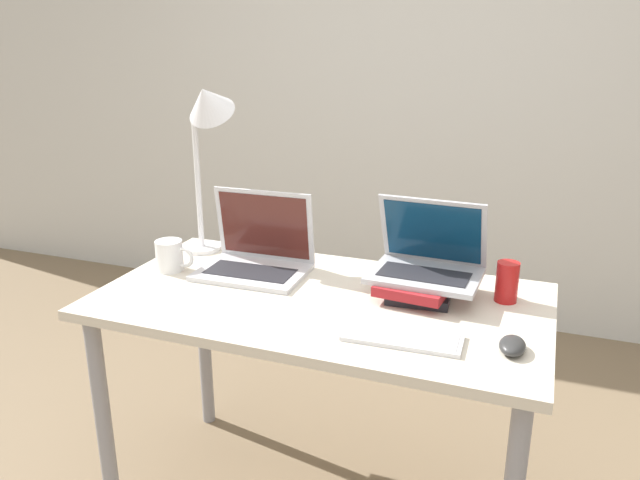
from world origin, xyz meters
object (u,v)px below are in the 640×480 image
Objects in this scene: laptop_on_books at (428,260)px; soda_can at (507,282)px; wireless_keyboard at (403,337)px; book_stack at (419,286)px; mouse at (512,345)px; laptop_left at (256,256)px; mug at (170,256)px; desk_lamp at (206,122)px.

laptop_on_books reaches higher than soda_can.
laptop_on_books is 2.73× the size of soda_can.
wireless_keyboard is (0.01, -0.33, -0.10)m from laptop_on_books.
soda_can is (0.23, 0.02, -0.04)m from laptop_on_books.
laptop_on_books is (0.02, 0.03, 0.07)m from book_stack.
mouse is (0.27, 0.03, 0.01)m from wireless_keyboard.
mouse is 0.84× the size of soda_can.
mug is (-0.27, -0.09, -0.00)m from laptop_left.
mouse is at bearing -82.29° from soda_can.
wireless_keyboard is at bearing -123.17° from soda_can.
soda_can is (1.07, 0.13, 0.01)m from mug.
mug is (-1.12, 0.19, 0.03)m from mouse.
mouse is at bearing -19.47° from desk_lamp.
laptop_left is at bearing 19.15° from mug.
mug is at bearing -172.57° from laptop_on_books.
desk_lamp is (-0.77, 0.11, 0.44)m from book_stack.
soda_can is at bearing -3.22° from desk_lamp.
soda_can reaches higher than wireless_keyboard.
mouse is (0.28, -0.30, -0.09)m from laptop_on_books.
laptop_left reaches higher than soda_can.
laptop_left is 0.65m from wireless_keyboard.
laptop_on_books is 0.87m from desk_lamp.
desk_lamp is at bearing 172.00° from book_stack.
book_stack is at bearing 5.58° from mug.
mouse is 0.75× the size of mug.
mug is (-0.85, 0.22, 0.04)m from wireless_keyboard.
desk_lamp reaches higher than book_stack.
wireless_keyboard is at bearing -28.53° from laptop_left.
desk_lamp is (-0.22, 0.09, 0.42)m from laptop_left.
laptop_left reaches higher than book_stack.
soda_can is at bearing 5.36° from laptop_on_books.
laptop_left is 1.14× the size of wireless_keyboard.
soda_can reaches higher than book_stack.
mouse is at bearing -47.00° from laptop_on_books.
book_stack is 0.85× the size of laptop_on_books.
laptop_on_books is at bearing 90.97° from wireless_keyboard.
laptop_on_books is at bearing -5.76° from desk_lamp.
desk_lamp is (-0.79, 0.41, 0.47)m from wireless_keyboard.
wireless_keyboard is 2.28× the size of mug.
book_stack is 0.91× the size of wireless_keyboard.
laptop_on_books is 1.07× the size of wireless_keyboard.
soda_can is (0.23, 0.35, 0.05)m from wireless_keyboard.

